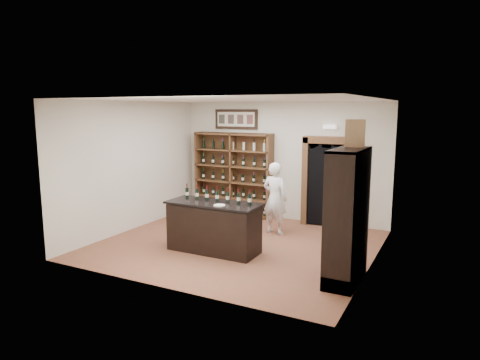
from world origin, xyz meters
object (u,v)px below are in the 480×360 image
tasting_counter (214,227)px  wine_crate (355,133)px  shopkeeper (275,198)px  wine_shelf (234,174)px  counter_bottle_0 (187,193)px  side_cabinet (348,237)px

tasting_counter → wine_crate: (2.70, -0.01, 1.93)m
shopkeeper → wine_crate: bearing=148.8°
wine_shelf → shopkeeper: (1.70, -1.22, -0.28)m
counter_bottle_0 → side_cabinet: size_ratio=0.14×
wine_shelf → tasting_counter: bearing=-69.4°
wine_shelf → shopkeeper: wine_shelf is taller
side_cabinet → shopkeeper: (-2.13, 2.02, 0.07)m
counter_bottle_0 → wine_crate: 3.67m
wine_crate → counter_bottle_0: bearing=165.1°
wine_shelf → side_cabinet: 5.02m
counter_bottle_0 → wine_crate: bearing=-2.6°
wine_shelf → counter_bottle_0: size_ratio=7.33×
tasting_counter → shopkeeper: shopkeeper is taller
side_cabinet → shopkeeper: bearing=136.5°
shopkeeper → wine_shelf: bearing=-27.3°
tasting_counter → shopkeeper: size_ratio=1.14×
wine_shelf → side_cabinet: bearing=-40.2°
tasting_counter → side_cabinet: bearing=-6.3°
tasting_counter → shopkeeper: bearing=70.8°
counter_bottle_0 → side_cabinet: side_cabinet is taller
wine_shelf → wine_crate: 4.99m
wine_shelf → shopkeeper: 2.11m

